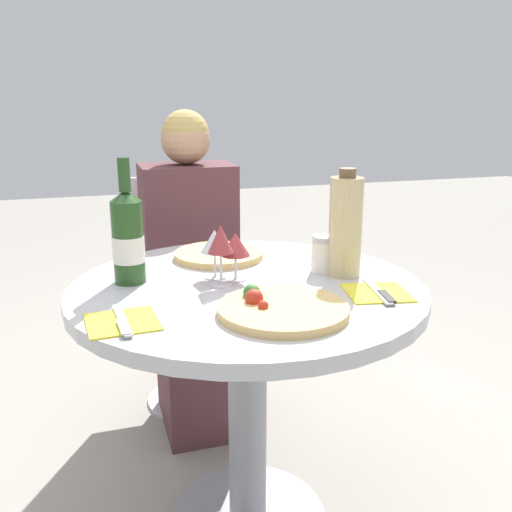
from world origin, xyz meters
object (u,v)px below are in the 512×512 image
(pizza_large, at_px, (280,308))
(wine_bottle, at_px, (128,237))
(seated_diner, at_px, (194,286))
(chair_behind_diner, at_px, (188,295))
(tall_carafe, at_px, (346,226))
(dining_table, at_px, (247,340))

(pizza_large, distance_m, wine_bottle, 0.46)
(pizza_large, bearing_deg, seated_diner, 92.03)
(chair_behind_diner, distance_m, pizza_large, 1.07)
(pizza_large, distance_m, tall_carafe, 0.36)
(dining_table, bearing_deg, chair_behind_diner, 91.23)
(chair_behind_diner, xyz_separation_m, pizza_large, (0.03, -1.02, 0.31))
(pizza_large, bearing_deg, wine_bottle, 132.64)
(chair_behind_diner, distance_m, seated_diner, 0.17)
(dining_table, bearing_deg, seated_diner, 91.51)
(seated_diner, height_order, wine_bottle, seated_diner)
(dining_table, height_order, wine_bottle, wine_bottle)
(seated_diner, bearing_deg, tall_carafe, 114.19)
(wine_bottle, bearing_deg, chair_behind_diner, 68.66)
(chair_behind_diner, height_order, seated_diner, seated_diner)
(pizza_large, bearing_deg, tall_carafe, 39.76)
(seated_diner, xyz_separation_m, pizza_large, (0.03, -0.87, 0.23))
(dining_table, distance_m, tall_carafe, 0.40)
(pizza_large, relative_size, wine_bottle, 0.92)
(chair_behind_diner, relative_size, seated_diner, 0.77)
(wine_bottle, bearing_deg, dining_table, -20.47)
(dining_table, distance_m, chair_behind_diner, 0.81)
(dining_table, bearing_deg, wine_bottle, 159.53)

